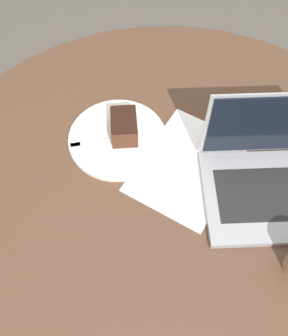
# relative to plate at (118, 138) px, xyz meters

# --- Properties ---
(ground_plane) EXTENTS (12.00, 12.00, 0.00)m
(ground_plane) POSITION_rel_plate_xyz_m (-0.21, -0.16, -0.72)
(ground_plane) COLOR #4C4742
(dining_table) EXTENTS (1.38, 1.38, 0.71)m
(dining_table) POSITION_rel_plate_xyz_m (-0.21, -0.16, -0.13)
(dining_table) COLOR #4C3323
(dining_table) RESTS_ON ground_plane
(paper_document) EXTENTS (0.37, 0.34, 0.00)m
(paper_document) POSITION_rel_plate_xyz_m (-0.07, -0.19, -0.00)
(paper_document) COLOR white
(paper_document) RESTS_ON dining_table
(plate) EXTENTS (0.26, 0.26, 0.01)m
(plate) POSITION_rel_plate_xyz_m (0.00, 0.00, 0.00)
(plate) COLOR silver
(plate) RESTS_ON dining_table
(cake_slice) EXTENTS (0.10, 0.08, 0.06)m
(cake_slice) POSITION_rel_plate_xyz_m (0.01, -0.02, 0.04)
(cake_slice) COLOR #472619
(cake_slice) RESTS_ON plate
(fork) EXTENTS (0.06, 0.17, 0.00)m
(fork) POSITION_rel_plate_xyz_m (-0.02, 0.06, 0.01)
(fork) COLOR silver
(fork) RESTS_ON plate
(laptop) EXTENTS (0.29, 0.36, 0.23)m
(laptop) POSITION_rel_plate_xyz_m (-0.11, -0.39, 0.03)
(laptop) COLOR gray
(laptop) RESTS_ON dining_table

